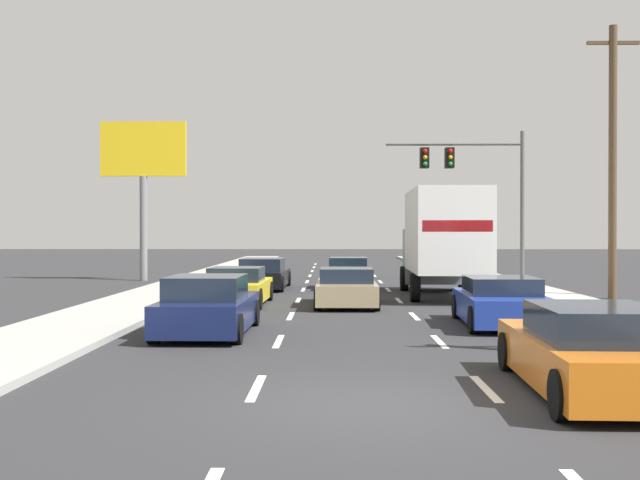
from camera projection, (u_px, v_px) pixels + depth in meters
The scene contains 15 objects.
ground_plane at pixel (344, 283), 35.66m from camera, with size 140.00×140.00×0.00m, color #2B2B2D.
sidewalk_right at pixel (520, 290), 30.57m from camera, with size 2.89×80.00×0.14m, color #9E9E99.
sidewalk_left at pixel (174, 290), 30.75m from camera, with size 2.89×80.00×0.14m, color #9E9E99.
lane_markings at pixel (347, 294), 29.25m from camera, with size 3.54×57.00×0.01m.
car_black at pixel (263, 275), 32.16m from camera, with size 2.05×4.71×1.26m.
car_yellow at pixel (237, 288), 25.16m from camera, with size 2.03×4.32×1.20m.
car_navy at pixel (208, 307), 17.91m from camera, with size 2.00×4.37×1.34m.
car_green at pixel (348, 274), 32.67m from camera, with size 1.98×4.18×1.27m.
car_tan at pixel (346, 288), 24.78m from camera, with size 1.97×4.34×1.19m.
box_truck at pixel (443, 237), 28.14m from camera, with size 2.75×7.87×3.77m.
car_blue at pixel (501, 303), 19.57m from camera, with size 2.14×4.40×1.21m.
car_orange at pixel (592, 352), 11.37m from camera, with size 2.09×4.71×1.28m.
traffic_signal_mast at pixel (467, 171), 37.23m from camera, with size 6.52×0.69×7.06m.
utility_pole_mid at pixel (613, 158), 27.33m from camera, with size 1.80×0.28×9.44m.
roadside_billboard at pixel (143, 168), 37.60m from camera, with size 4.06×0.36×7.55m.
Camera 1 is at (-0.59, -10.65, 2.32)m, focal length 44.52 mm.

